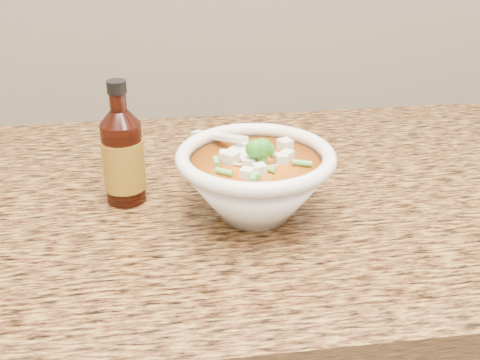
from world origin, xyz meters
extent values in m
cube|color=olive|center=(0.00, 1.68, 0.88)|extent=(4.00, 0.68, 0.04)
cylinder|color=white|center=(-0.05, 1.60, 0.90)|extent=(0.08, 0.08, 0.01)
torus|color=white|center=(-0.05, 1.60, 0.98)|extent=(0.20, 0.20, 0.02)
torus|color=beige|center=(-0.05, 1.60, 0.98)|extent=(0.12, 0.12, 0.00)
torus|color=beige|center=(-0.06, 1.61, 0.98)|extent=(0.10, 0.10, 0.00)
torus|color=beige|center=(-0.04, 1.60, 0.97)|extent=(0.07, 0.07, 0.00)
torus|color=beige|center=(-0.07, 1.59, 0.97)|extent=(0.05, 0.05, 0.00)
torus|color=beige|center=(-0.03, 1.59, 0.97)|extent=(0.08, 0.08, 0.00)
torus|color=beige|center=(-0.04, 1.60, 0.97)|extent=(0.13, 0.13, 0.00)
cube|color=silver|center=(-0.03, 1.58, 0.98)|extent=(0.02, 0.02, 0.02)
cube|color=silver|center=(-0.10, 1.62, 0.98)|extent=(0.02, 0.02, 0.01)
cube|color=silver|center=(-0.10, 1.57, 0.98)|extent=(0.02, 0.02, 0.02)
cube|color=silver|center=(-0.04, 1.57, 0.98)|extent=(0.02, 0.02, 0.02)
cube|color=silver|center=(-0.08, 1.61, 0.98)|extent=(0.02, 0.02, 0.02)
cube|color=silver|center=(-0.04, 1.64, 0.98)|extent=(0.02, 0.02, 0.01)
cube|color=silver|center=(-0.02, 1.56, 0.98)|extent=(0.02, 0.02, 0.02)
cube|color=silver|center=(-0.05, 1.64, 0.98)|extent=(0.02, 0.02, 0.02)
cube|color=silver|center=(-0.04, 1.56, 0.98)|extent=(0.02, 0.02, 0.02)
ellipsoid|color=#196014|center=(-0.05, 1.59, 1.00)|extent=(0.04, 0.04, 0.03)
cylinder|color=#5EBB47|center=(-0.10, 1.62, 0.98)|extent=(0.01, 0.02, 0.01)
cylinder|color=#5EBB47|center=(-0.01, 1.56, 0.98)|extent=(0.02, 0.02, 0.01)
cylinder|color=#5EBB47|center=(-0.01, 1.62, 0.98)|extent=(0.02, 0.02, 0.01)
cylinder|color=#5EBB47|center=(-0.04, 1.63, 0.98)|extent=(0.02, 0.01, 0.01)
cylinder|color=#5EBB47|center=(-0.03, 1.63, 0.98)|extent=(0.01, 0.02, 0.01)
cylinder|color=#5EBB47|center=(-0.10, 1.60, 0.98)|extent=(0.02, 0.02, 0.01)
cylinder|color=#5EBB47|center=(-0.03, 1.55, 0.98)|extent=(0.02, 0.02, 0.01)
cylinder|color=#5EBB47|center=(-0.03, 1.62, 0.98)|extent=(0.02, 0.01, 0.01)
ellipsoid|color=white|center=(-0.06, 1.62, 0.98)|extent=(0.05, 0.05, 0.02)
cube|color=white|center=(-0.09, 1.66, 0.99)|extent=(0.07, 0.10, 0.03)
cylinder|color=#380F07|center=(-0.22, 1.66, 0.96)|extent=(0.06, 0.06, 0.11)
cylinder|color=#380F07|center=(-0.22, 1.66, 1.04)|extent=(0.02, 0.02, 0.02)
cylinder|color=black|center=(-0.22, 1.66, 1.06)|extent=(0.03, 0.03, 0.02)
cylinder|color=red|center=(-0.22, 1.66, 0.95)|extent=(0.06, 0.06, 0.07)
camera|label=1|loc=(-0.17, 0.91, 1.29)|focal=45.00mm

